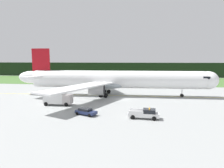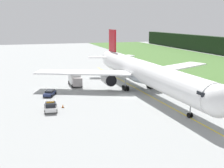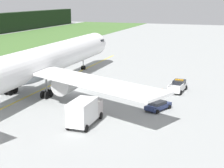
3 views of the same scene
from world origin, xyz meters
The scene contains 7 objects.
ground centered at (0.00, 0.00, 0.00)m, with size 320.00×320.00×0.00m, color #969A99.
taxiway_centerline_main centered at (-1.97, 5.22, 0.00)m, with size 79.32×0.30×0.01m, color yellow.
airliner centered at (-2.68, 5.21, 4.72)m, with size 59.09×48.68×13.99m.
ops_pickup_truck centered at (5.60, -17.06, 0.90)m, with size 5.64×2.67×1.94m.
catering_truck centered at (-14.46, -8.81, 1.75)m, with size 6.54×2.77×3.45m.
staff_car centered at (-5.68, -16.15, 0.70)m, with size 4.57×3.31×1.30m.
apron_cone centered at (4.35, -14.63, 0.30)m, with size 0.49×0.49×0.62m.
Camera 2 is at (58.11, -21.54, 16.38)m, focal length 46.05 mm.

